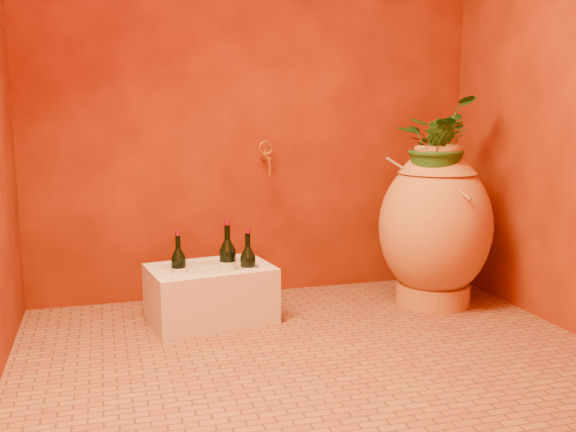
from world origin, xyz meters
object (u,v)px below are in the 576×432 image
object	(u,v)px
amphora	(435,226)
wine_bottle_a	(228,264)
stone_basin	(211,295)
wall_tap	(267,156)
wine_bottle_c	(179,270)
wine_bottle_b	(248,269)

from	to	relation	value
amphora	wine_bottle_a	size ratio (longest dim) A/B	2.42
stone_basin	wine_bottle_a	bearing A→B (deg)	10.54
amphora	wall_tap	distance (m)	0.98
stone_basin	wall_tap	bearing A→B (deg)	41.76
wine_bottle_c	wall_tap	distance (m)	0.80
amphora	wine_bottle_b	distance (m)	1.03
wine_bottle_a	wine_bottle_c	bearing A→B (deg)	177.58
stone_basin	wall_tap	xyz separation A→B (m)	(0.37, 0.33, 0.65)
wine_bottle_a	wall_tap	world-z (taller)	wall_tap
amphora	stone_basin	distance (m)	1.23
wine_bottle_b	wine_bottle_c	size ratio (longest dim) A/B	1.04
wine_bottle_c	stone_basin	bearing A→B (deg)	-10.32
amphora	wine_bottle_c	size ratio (longest dim) A/B	2.77
stone_basin	wine_bottle_b	bearing A→B (deg)	-20.83
stone_basin	wine_bottle_c	xyz separation A→B (m)	(-0.15, 0.03, 0.13)
wine_bottle_b	wine_bottle_c	distance (m)	0.34
amphora	stone_basin	world-z (taller)	amphora
amphora	wine_bottle_b	size ratio (longest dim) A/B	2.67
stone_basin	wine_bottle_c	world-z (taller)	wine_bottle_c
wine_bottle_a	wall_tap	distance (m)	0.66
wine_bottle_c	wall_tap	size ratio (longest dim) A/B	1.66
stone_basin	wine_bottle_b	world-z (taller)	wine_bottle_b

